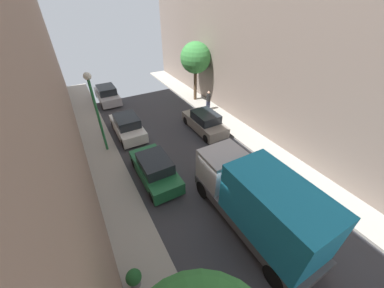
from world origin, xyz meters
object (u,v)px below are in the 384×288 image
Objects in this scene: lamp_post at (94,102)px; parked_car_right_2 at (205,122)px; parked_car_left_1 at (155,169)px; street_tree_1 at (195,58)px; parked_car_left_2 at (128,126)px; delivery_truck at (259,202)px; parked_car_left_3 at (107,95)px; pedestrian at (208,100)px; potted_plant_2 at (134,278)px.

parked_car_right_2 is at bearing -7.84° from lamp_post.
parked_car_left_1 is 11.87m from street_tree_1.
parked_car_left_2 is 0.78× the size of street_tree_1.
street_tree_1 reaches higher than parked_car_right_2.
parked_car_left_1 is 5.56m from parked_car_left_2.
delivery_truck is at bearing -109.66° from street_tree_1.
parked_car_left_1 is 6.05m from delivery_truck.
delivery_truck is at bearing -81.40° from parked_car_left_3.
parked_car_left_1 is 1.00× the size of parked_car_left_2.
lamp_post reaches higher than parked_car_left_2.
parked_car_left_2 is 7.53m from pedestrian.
lamp_post reaches higher than potted_plant_2.
parked_car_left_2 is (0.00, 5.56, 0.00)m from parked_car_left_1.
lamp_post is (0.95, 9.25, 3.01)m from potted_plant_2.
street_tree_1 is at bearing 20.79° from parked_car_left_2.
lamp_post is (-1.90, -8.35, 2.93)m from parked_car_left_3.
parked_car_left_3 is at bearing 90.00° from parked_car_left_1.
street_tree_1 is (7.61, 8.45, 3.39)m from parked_car_left_1.
delivery_truck is (-2.70, -8.49, 1.07)m from parked_car_right_2.
street_tree_1 is at bearing 24.10° from lamp_post.
delivery_truck is at bearing -64.16° from lamp_post.
potted_plant_2 is at bearing -99.18° from parked_car_left_3.
lamp_post reaches higher than parked_car_left_1.
parked_car_left_2 is at bearing -90.00° from parked_car_left_3.
delivery_truck is 5.67m from potted_plant_2.
potted_plant_2 is at bearing -127.75° from street_tree_1.
pedestrian reaches higher than parked_car_left_2.
delivery_truck is 1.25× the size of lamp_post.
parked_car_left_1 is at bearing -149.45° from parked_car_right_2.
potted_plant_2 is (-8.25, -8.25, -0.08)m from parked_car_right_2.
street_tree_1 is 17.43m from potted_plant_2.
parked_car_left_3 is 10.02m from pedestrian.
parked_car_right_2 is 8.97m from delivery_truck.
lamp_post is at bearing 115.84° from delivery_truck.
parked_car_left_3 is 4.92× the size of potted_plant_2.
street_tree_1 is (2.21, 5.26, 3.39)m from parked_car_right_2.
delivery_truck reaches higher than parked_car_right_2.
parked_car_left_3 is at bearing 90.00° from parked_car_left_2.
pedestrian is at bearing 66.82° from delivery_truck.
parked_car_left_2 is at bearing 103.96° from delivery_truck.
pedestrian is at bearing -41.40° from parked_car_left_3.
potted_plant_2 is (-10.46, -13.51, -3.47)m from street_tree_1.
parked_car_left_2 and parked_car_left_3 have the same top height.
parked_car_left_1 is 5.81m from potted_plant_2.
parked_car_left_3 is (0.00, 6.99, 0.00)m from parked_car_left_2.
delivery_truck is at bearing -107.64° from parked_car_right_2.
pedestrian is (4.81, 11.23, -0.71)m from delivery_truck.
lamp_post is at bearing -144.33° from parked_car_left_2.
parked_car_left_1 is 6.27m from parked_car_right_2.
parked_car_left_1 is at bearing 116.98° from delivery_truck.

